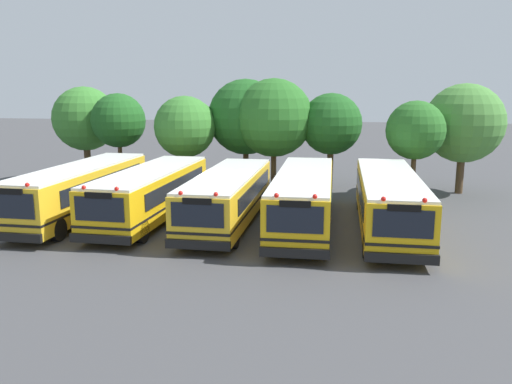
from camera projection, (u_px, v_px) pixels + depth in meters
name	position (u px, v px, depth m)	size (l,w,h in m)	color
ground_plane	(227.00, 223.00, 24.96)	(160.00, 160.00, 0.00)	#424244
school_bus_0	(81.00, 189.00, 25.84)	(2.55, 11.07, 2.75)	yellow
school_bus_1	(151.00, 192.00, 25.45)	(2.79, 10.80, 2.64)	yellow
school_bus_2	(228.00, 196.00, 24.73)	(2.64, 10.80, 2.58)	yellow
school_bus_3	(304.00, 197.00, 24.04)	(2.83, 11.45, 2.70)	yellow
school_bus_4	(389.00, 200.00, 23.55)	(2.70, 11.66, 2.70)	yellow
tree_0	(83.00, 120.00, 36.15)	(4.46, 4.46, 6.58)	#4C3823
tree_1	(118.00, 121.00, 34.39)	(3.61, 3.61, 6.13)	#4C3823
tree_2	(187.00, 126.00, 33.12)	(3.96, 3.96, 5.98)	#4C3823
tree_3	(245.00, 117.00, 34.14)	(4.98, 4.98, 7.06)	#4C3823
tree_4	(274.00, 117.00, 32.89)	(4.99, 4.99, 7.08)	#4C3823
tree_5	(332.00, 123.00, 32.72)	(3.90, 3.90, 6.16)	#4C3823
tree_6	(417.00, 130.00, 29.75)	(3.42, 3.42, 5.76)	#4C3823
tree_7	(464.00, 122.00, 31.33)	(4.81, 4.81, 6.75)	#4C3823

